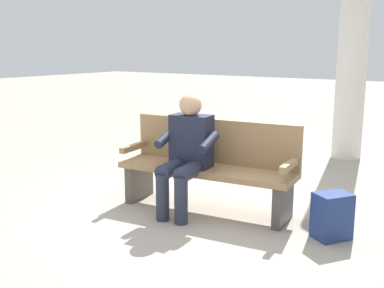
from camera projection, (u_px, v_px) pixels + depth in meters
name	position (u px, v px, depth m)	size (l,w,h in m)	color
ground_plane	(206.00, 210.00, 4.77)	(40.00, 40.00, 0.00)	#A89E8E
bench_near	(209.00, 164.00, 4.74)	(1.84, 0.69, 0.90)	#9E7A51
person_seated	(186.00, 151.00, 4.56)	(0.60, 0.60, 1.18)	#1E2338
backpack	(331.00, 216.00, 4.03)	(0.36, 0.37, 0.40)	navy
support_pillar	(353.00, 52.00, 6.72)	(0.42, 0.42, 3.11)	silver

